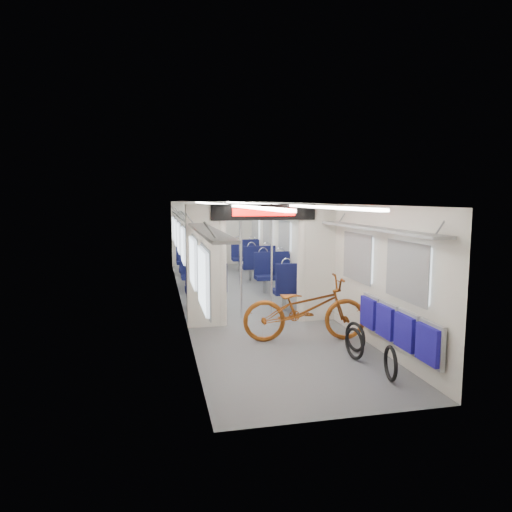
# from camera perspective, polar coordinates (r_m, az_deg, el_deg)

# --- Properties ---
(carriage) EXTENTS (12.00, 12.02, 2.31)m
(carriage) POSITION_cam_1_polar(r_m,az_deg,el_deg) (10.40, -1.35, 2.21)
(carriage) COLOR #515456
(carriage) RESTS_ON ground
(bicycle) EXTENTS (2.18, 1.00, 1.11)m
(bicycle) POSITION_cam_1_polar(r_m,az_deg,el_deg) (7.81, 6.14, -6.55)
(bicycle) COLOR #8E4614
(bicycle) RESTS_ON ground
(flip_bench) EXTENTS (0.12, 2.15, 0.56)m
(flip_bench) POSITION_cam_1_polar(r_m,az_deg,el_deg) (6.92, 17.13, -8.42)
(flip_bench) COLOR gray
(flip_bench) RESTS_ON carriage
(bike_hoop_a) EXTENTS (0.14, 0.48, 0.48)m
(bike_hoop_a) POSITION_cam_1_polar(r_m,az_deg,el_deg) (6.45, 16.46, -12.94)
(bike_hoop_a) COLOR black
(bike_hoop_a) RESTS_ON ground
(bike_hoop_b) EXTENTS (0.12, 0.49, 0.49)m
(bike_hoop_b) POSITION_cam_1_polar(r_m,az_deg,el_deg) (7.12, 12.19, -10.84)
(bike_hoop_b) COLOR black
(bike_hoop_b) RESTS_ON ground
(bike_hoop_c) EXTENTS (0.16, 0.47, 0.47)m
(bike_hoop_c) POSITION_cam_1_polar(r_m,az_deg,el_deg) (7.47, 12.29, -10.02)
(bike_hoop_c) COLOR black
(bike_hoop_c) RESTS_ON ground
(seat_bay_near_left) EXTENTS (0.91, 2.07, 1.10)m
(seat_bay_near_left) POSITION_cam_1_polar(r_m,az_deg,el_deg) (11.03, -6.77, -2.57)
(seat_bay_near_left) COLOR #0C0F38
(seat_bay_near_left) RESTS_ON ground
(seat_bay_near_right) EXTENTS (0.95, 2.26, 1.16)m
(seat_bay_near_right) POSITION_cam_1_polar(r_m,az_deg,el_deg) (10.83, 3.43, -2.58)
(seat_bay_near_right) COLOR #0C0F38
(seat_bay_near_right) RESTS_ON ground
(seat_bay_far_left) EXTENTS (0.90, 2.01, 1.08)m
(seat_bay_far_left) POSITION_cam_1_polar(r_m,az_deg,el_deg) (13.74, -7.89, -0.69)
(seat_bay_far_left) COLOR #0C0F38
(seat_bay_far_left) RESTS_ON ground
(seat_bay_far_right) EXTENTS (0.95, 2.26, 1.16)m
(seat_bay_far_right) POSITION_cam_1_polar(r_m,az_deg,el_deg) (14.34, -0.53, -0.16)
(seat_bay_far_right) COLOR #0C0F38
(seat_bay_far_right) RESTS_ON ground
(stanchion_near_left) EXTENTS (0.04, 0.04, 2.30)m
(stanchion_near_left) POSITION_cam_1_polar(r_m,az_deg,el_deg) (9.09, -1.86, -0.73)
(stanchion_near_left) COLOR silver
(stanchion_near_left) RESTS_ON ground
(stanchion_near_right) EXTENTS (0.04, 0.04, 2.30)m
(stanchion_near_right) POSITION_cam_1_polar(r_m,az_deg,el_deg) (9.12, 1.98, -0.71)
(stanchion_near_right) COLOR silver
(stanchion_near_right) RESTS_ON ground
(stanchion_far_left) EXTENTS (0.04, 0.04, 2.30)m
(stanchion_far_left) POSITION_cam_1_polar(r_m,az_deg,el_deg) (12.20, -4.06, 1.28)
(stanchion_far_left) COLOR silver
(stanchion_far_left) RESTS_ON ground
(stanchion_far_right) EXTENTS (0.04, 0.04, 2.30)m
(stanchion_far_right) POSITION_cam_1_polar(r_m,az_deg,el_deg) (12.76, -2.05, 1.55)
(stanchion_far_right) COLOR silver
(stanchion_far_right) RESTS_ON ground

